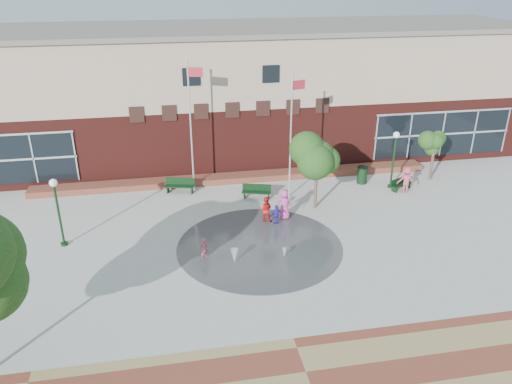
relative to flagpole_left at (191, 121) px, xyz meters
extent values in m
plane|color=#666056|center=(2.74, -10.63, -4.54)|extent=(120.00, 120.00, 0.00)
cube|color=#A8A8A0|center=(2.74, -6.63, -4.54)|extent=(46.00, 18.00, 0.01)
cylinder|color=#383A3D|center=(2.74, -7.63, -4.54)|extent=(8.40, 8.40, 0.01)
cube|color=#551C18|center=(2.74, 6.87, -2.29)|extent=(44.00, 10.00, 4.50)
cube|color=tan|center=(2.74, 6.87, 2.21)|extent=(44.00, 10.00, 4.50)
cube|color=slate|center=(2.74, 6.87, 4.51)|extent=(44.40, 10.40, 0.30)
cube|color=black|center=(17.74, 1.85, -2.43)|extent=(10.00, 0.12, 3.19)
cube|color=black|center=(0.24, 1.85, 2.25)|extent=(1.10, 0.10, 1.10)
cube|color=black|center=(5.24, 1.85, 2.25)|extent=(1.10, 0.10, 1.10)
cube|color=#AA1434|center=(2.74, 0.97, -4.54)|extent=(26.00, 1.20, 0.40)
cylinder|color=white|center=(-0.04, 0.01, -0.53)|extent=(0.10, 0.10, 8.04)
sphere|color=white|center=(-0.04, 0.01, 3.54)|extent=(0.16, 0.16, 0.16)
cube|color=#B62531|center=(0.38, -0.10, 2.90)|extent=(0.86, 0.25, 0.54)
cylinder|color=white|center=(5.64, -2.09, -0.81)|extent=(0.10, 0.10, 7.46)
sphere|color=white|center=(5.64, -2.09, 2.97)|extent=(0.15, 0.15, 0.15)
cube|color=#B62531|center=(6.05, -1.96, 2.34)|extent=(0.82, 0.29, 0.53)
cylinder|color=black|center=(-7.04, -5.72, -2.89)|extent=(0.12, 0.12, 3.30)
cylinder|color=black|center=(-7.04, -5.72, -4.47)|extent=(0.35, 0.35, 0.16)
sphere|color=white|center=(-7.04, -5.72, -1.07)|extent=(0.39, 0.39, 0.39)
cylinder|color=black|center=(12.39, -1.89, -2.86)|extent=(0.12, 0.12, 3.37)
cylinder|color=black|center=(12.39, -1.89, -4.47)|extent=(0.36, 0.36, 0.16)
sphere|color=white|center=(12.39, -1.89, -1.00)|extent=(0.40, 0.40, 0.40)
cube|color=black|center=(-0.95, -0.28, -4.09)|extent=(1.91, 0.94, 0.06)
cube|color=black|center=(-0.90, -0.06, -3.85)|extent=(1.80, 0.49, 0.46)
cube|color=black|center=(3.62, -2.00, -4.10)|extent=(1.83, 0.97, 0.06)
cube|color=black|center=(3.68, -1.79, -3.88)|extent=(1.70, 0.54, 0.44)
cube|color=black|center=(12.90, -2.36, -4.16)|extent=(1.57, 1.01, 0.05)
cube|color=black|center=(12.82, -2.19, -3.97)|extent=(1.42, 0.66, 0.38)
cylinder|color=black|center=(10.84, -0.89, -4.00)|extent=(0.65, 0.65, 1.09)
cylinder|color=black|center=(10.84, -0.89, -3.43)|extent=(0.70, 0.70, 0.07)
cylinder|color=#47372C|center=(6.78, -3.82, -3.17)|extent=(0.19, 0.19, 2.76)
cylinder|color=#47372C|center=(15.52, -1.15, -3.53)|extent=(0.18, 0.18, 2.02)
cone|color=white|center=(1.27, -8.97, -4.54)|extent=(0.38, 0.38, 0.73)
cone|color=white|center=(3.73, -8.91, -4.54)|extent=(0.22, 0.22, 0.49)
imported|color=#C54A62|center=(-0.13, -8.25, -3.98)|extent=(0.49, 0.43, 1.12)
imported|color=red|center=(3.58, -5.03, -3.79)|extent=(0.89, 0.80, 1.52)
imported|color=#CC4698|center=(4.70, -4.82, -3.67)|extent=(1.01, 0.87, 1.75)
imported|color=#3128B0|center=(4.10, -5.46, -3.96)|extent=(0.69, 0.29, 1.17)
imported|color=#C5475C|center=(12.96, -2.79, -3.69)|extent=(1.23, 0.91, 1.70)
camera|label=1|loc=(-1.37, -29.18, 8.50)|focal=35.00mm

